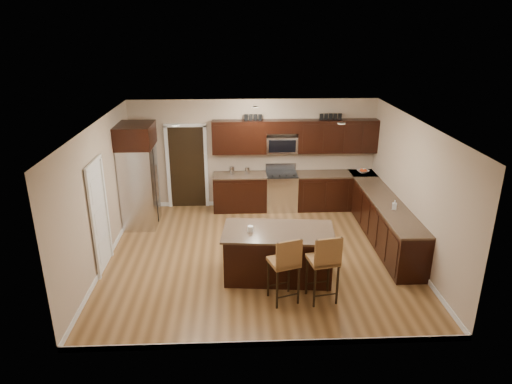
{
  "coord_description": "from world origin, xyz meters",
  "views": [
    {
      "loc": [
        -0.42,
        -8.14,
        4.42
      ],
      "look_at": [
        -0.04,
        0.4,
        1.22
      ],
      "focal_mm": 32.0,
      "sensor_mm": 36.0,
      "label": 1
    }
  ],
  "objects_px": {
    "range": "(281,191)",
    "refrigerator": "(139,175)",
    "stool_mid": "(285,263)",
    "stool_right": "(325,261)",
    "island": "(278,255)"
  },
  "relations": [
    {
      "from": "island",
      "to": "stool_right",
      "type": "xyz_separation_m",
      "value": [
        0.68,
        -0.85,
        0.34
      ]
    },
    {
      "from": "island",
      "to": "stool_right",
      "type": "relative_size",
      "value": 1.68
    },
    {
      "from": "stool_right",
      "to": "refrigerator",
      "type": "distance_m",
      "value": 4.91
    },
    {
      "from": "refrigerator",
      "to": "stool_mid",
      "type": "bearing_deg",
      "value": -47.99
    },
    {
      "from": "island",
      "to": "range",
      "type": "bearing_deg",
      "value": 88.8
    },
    {
      "from": "stool_right",
      "to": "refrigerator",
      "type": "height_order",
      "value": "refrigerator"
    },
    {
      "from": "stool_right",
      "to": "range",
      "type": "bearing_deg",
      "value": 83.69
    },
    {
      "from": "stool_mid",
      "to": "stool_right",
      "type": "distance_m",
      "value": 0.64
    },
    {
      "from": "range",
      "to": "refrigerator",
      "type": "bearing_deg",
      "value": -166.62
    },
    {
      "from": "range",
      "to": "island",
      "type": "distance_m",
      "value": 3.25
    },
    {
      "from": "range",
      "to": "island",
      "type": "relative_size",
      "value": 0.54
    },
    {
      "from": "island",
      "to": "stool_mid",
      "type": "distance_m",
      "value": 0.91
    },
    {
      "from": "range",
      "to": "refrigerator",
      "type": "relative_size",
      "value": 0.47
    },
    {
      "from": "stool_mid",
      "to": "stool_right",
      "type": "bearing_deg",
      "value": -18.63
    },
    {
      "from": "range",
      "to": "island",
      "type": "bearing_deg",
      "value": -96.58
    }
  ]
}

